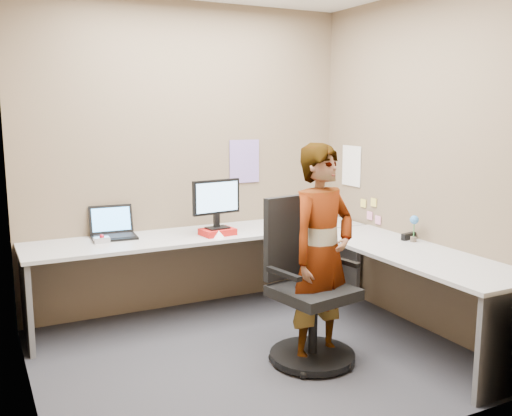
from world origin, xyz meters
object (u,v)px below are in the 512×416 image
desk (280,259)px  person (322,255)px  office_chair (307,296)px  monitor (216,200)px

desk → person: (-0.03, -0.65, 0.19)m
office_chair → person: 0.32m
monitor → office_chair: (0.24, -1.06, -0.56)m
desk → monitor: (-0.35, 0.48, 0.44)m
desk → office_chair: size_ratio=2.59×
desk → person: size_ratio=1.92×
desk → monitor: size_ratio=6.81×
desk → person: person is taller
office_chair → monitor: bearing=92.8°
desk → person: 0.68m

